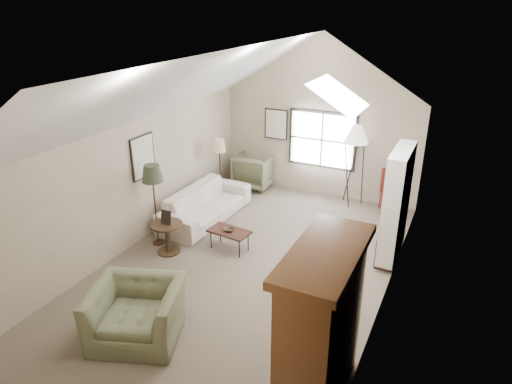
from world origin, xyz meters
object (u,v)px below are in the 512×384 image
at_px(armoire, 320,333).
at_px(side_table, 168,238).
at_px(armchair_near, 137,313).
at_px(coffee_table, 229,240).
at_px(side_chair, 389,192).
at_px(sofa, 206,204).
at_px(armchair_far, 255,171).

distance_m(armoire, side_table, 4.53).
distance_m(armchair_near, coffee_table, 2.85).
xyz_separation_m(armchair_near, side_table, (-1.06, 2.22, -0.11)).
relative_size(armchair_near, side_table, 2.06).
bearing_deg(side_chair, sofa, -165.75).
bearing_deg(side_chair, coffee_table, -145.14).
distance_m(sofa, coffee_table, 1.51).
distance_m(armchair_far, side_chair, 3.53).
distance_m(armoire, armchair_far, 7.22).
xyz_separation_m(coffee_table, side_chair, (2.52, 3.17, 0.30)).
xyz_separation_m(armchair_near, side_chair, (2.51, 6.01, 0.09)).
xyz_separation_m(armoire, coffee_table, (-2.81, 2.87, -0.89)).
xyz_separation_m(sofa, armchair_far, (0.14, 2.25, 0.08)).
relative_size(sofa, armchair_near, 1.93).
distance_m(armchair_near, armchair_far, 6.16).
bearing_deg(side_table, armchair_far, 89.43).
distance_m(sofa, armchair_far, 2.26).
height_order(armoire, side_chair, armoire).
relative_size(armoire, side_chair, 2.14).
bearing_deg(sofa, armoire, -132.18).
xyz_separation_m(armchair_far, side_table, (-0.04, -3.85, -0.13)).
relative_size(sofa, side_table, 3.99).
relative_size(sofa, side_chair, 2.44).
bearing_deg(sofa, side_chair, -57.07).
xyz_separation_m(armoire, armchair_far, (-3.81, 6.10, -0.66)).
distance_m(coffee_table, side_table, 1.22).
relative_size(armoire, coffee_table, 2.66).
relative_size(armchair_far, side_chair, 0.95).
relative_size(armchair_near, armchair_far, 1.33).
xyz_separation_m(armchair_near, coffee_table, (-0.01, 2.84, -0.21)).
distance_m(armoire, coffee_table, 4.11).
bearing_deg(side_table, armchair_near, -64.54).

